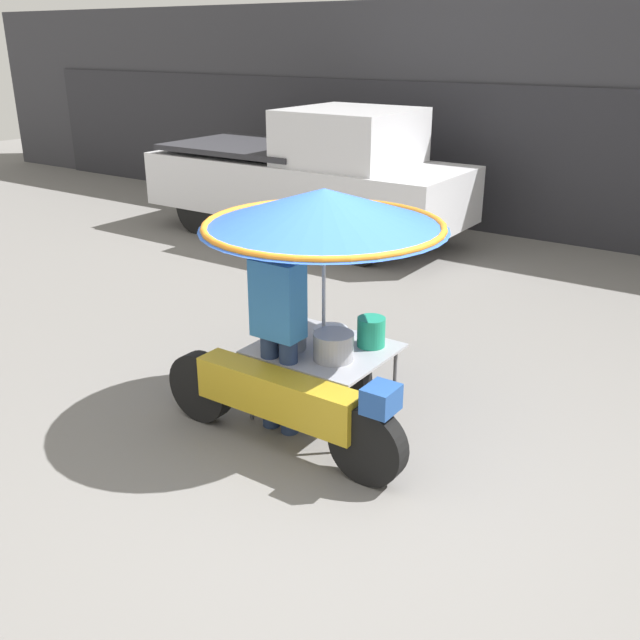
{
  "coord_description": "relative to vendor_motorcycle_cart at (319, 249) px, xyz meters",
  "views": [
    {
      "loc": [
        2.32,
        -3.67,
        2.86
      ],
      "look_at": [
        -0.56,
        0.52,
        0.85
      ],
      "focal_mm": 40.0,
      "sensor_mm": 36.0,
      "label": 1
    }
  ],
  "objects": [
    {
      "name": "ground_plane",
      "position": [
        0.56,
        -0.49,
        -1.42
      ],
      "size": [
        36.0,
        36.0,
        0.0
      ],
      "primitive_type": "plane",
      "color": "slate"
    },
    {
      "name": "shopfront_building",
      "position": [
        0.56,
        7.46,
        0.29
      ],
      "size": [
        28.0,
        2.06,
        3.44
      ],
      "color": "#38383D",
      "rests_on": "ground"
    },
    {
      "name": "vendor_motorcycle_cart",
      "position": [
        0.0,
        0.0,
        0.0
      ],
      "size": [
        2.11,
        1.85,
        1.86
      ],
      "color": "black",
      "rests_on": "ground"
    },
    {
      "name": "vendor_person",
      "position": [
        -0.16,
        -0.29,
        -0.53
      ],
      "size": [
        0.38,
        0.22,
        1.59
      ],
      "color": "navy",
      "rests_on": "ground"
    },
    {
      "name": "pickup_truck",
      "position": [
        -3.31,
        4.62,
        -0.48
      ],
      "size": [
        4.97,
        1.86,
        1.95
      ],
      "color": "black",
      "rests_on": "ground"
    }
  ]
}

